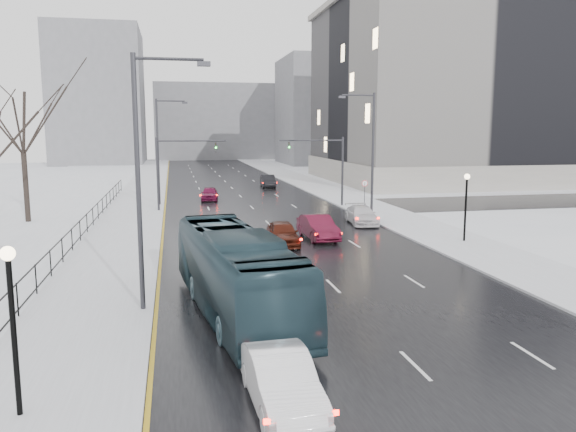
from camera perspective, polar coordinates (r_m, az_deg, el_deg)
road at (r=62.94m, az=-5.08°, el=2.22°), size 16.00×150.00×0.04m
cross_road at (r=51.14m, az=-3.54°, el=0.71°), size 130.00×10.00×0.04m
sidewalk_left at (r=62.63m, az=-14.67°, el=1.99°), size 5.00×150.00×0.16m
sidewalk_right at (r=64.96m, az=4.17°, el=2.48°), size 5.00×150.00×0.16m
park_strip at (r=63.86m, az=-23.21°, el=1.67°), size 14.00×150.00×0.12m
tree_park_e at (r=48.00m, az=-24.86°, el=-0.64°), size 9.45×9.45×13.50m
iron_fence at (r=33.27m, az=-21.66°, el=-2.72°), size 0.06×70.00×1.30m
streetlight_r_mid at (r=44.83m, az=8.34°, el=6.69°), size 2.95×0.25×10.00m
streetlight_l_near at (r=22.22m, az=-14.43°, el=4.47°), size 2.95×0.25×10.00m
streetlight_l_far at (r=54.17m, az=-12.85°, el=6.91°), size 2.95×0.25×10.00m
lamppost_l at (r=15.27m, az=-26.26°, el=-8.27°), size 0.36×0.36×4.28m
lamppost_r_mid at (r=37.11m, az=17.64°, el=1.81°), size 0.36×0.36×4.28m
mast_signal_right at (r=52.25m, az=4.44°, el=5.38°), size 6.10×0.33×6.50m
mast_signal_left at (r=50.23m, az=-11.91°, el=5.08°), size 6.10×0.33×6.50m
no_uturn_sign at (r=49.16m, az=7.80°, el=3.00°), size 0.60×0.06×2.70m
civic_building at (r=85.34m, az=18.30°, el=11.05°), size 41.00×31.00×24.80m
bldg_far_right at (r=122.33m, az=5.15°, el=10.54°), size 24.00×20.00×22.00m
bldg_far_left at (r=128.19m, az=-18.65°, el=11.38°), size 18.00×22.00×28.00m
bldg_far_center at (r=142.58m, az=-7.25°, el=9.45°), size 30.00×18.00×18.00m
sedan_left_near at (r=15.14m, az=-0.73°, el=-16.31°), size 1.72×4.44×1.44m
bus at (r=22.02m, az=-5.33°, el=-5.70°), size 4.28×12.11×3.30m
sedan_center_near at (r=34.91m, az=-0.55°, el=-1.76°), size 2.00×4.50×1.50m
sedan_right_near at (r=36.88m, az=3.05°, el=-1.15°), size 1.92×4.86×1.58m
sedan_right_far at (r=43.13m, az=7.49°, el=0.10°), size 2.39×4.90×1.37m
sedan_center_far at (r=57.67m, az=-7.98°, el=2.27°), size 2.04×4.20×1.38m
sedan_right_distant at (r=70.07m, az=-2.05°, el=3.56°), size 1.90×4.74×1.53m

